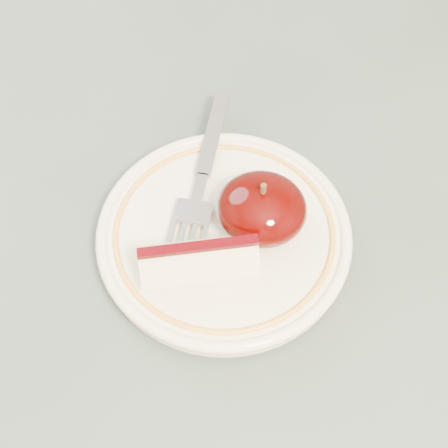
% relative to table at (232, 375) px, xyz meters
% --- Properties ---
extents(table, '(0.90, 0.90, 0.75)m').
position_rel_table_xyz_m(table, '(0.00, 0.00, 0.00)').
color(table, brown).
rests_on(table, ground).
extents(plate, '(0.19, 0.19, 0.02)m').
position_rel_table_xyz_m(plate, '(-0.02, 0.07, 0.10)').
color(plate, white).
rests_on(plate, table).
extents(apple_half, '(0.06, 0.06, 0.05)m').
position_rel_table_xyz_m(apple_half, '(0.00, 0.08, 0.13)').
color(apple_half, black).
rests_on(apple_half, plate).
extents(apple_wedge, '(0.09, 0.06, 0.04)m').
position_rel_table_xyz_m(apple_wedge, '(-0.03, 0.03, 0.12)').
color(apple_wedge, '#F8EEB6').
rests_on(apple_wedge, plate).
extents(fork, '(0.03, 0.16, 0.00)m').
position_rel_table_xyz_m(fork, '(-0.05, 0.11, 0.11)').
color(fork, '#95989D').
rests_on(fork, plate).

